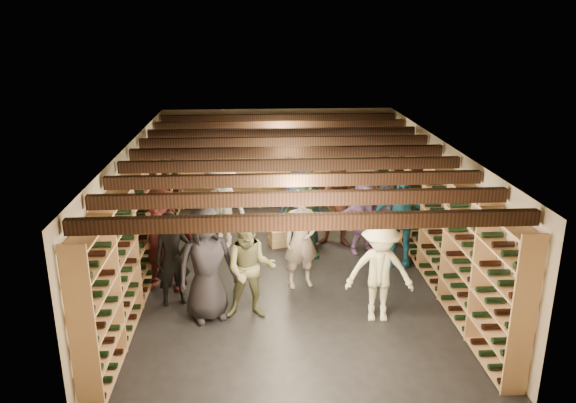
% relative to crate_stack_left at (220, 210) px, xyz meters
% --- Properties ---
extents(ground, '(8.00, 8.00, 0.00)m').
position_rel_crate_stack_left_xyz_m(ground, '(1.38, -2.63, -0.34)').
color(ground, black).
rests_on(ground, ground).
extents(walls, '(5.52, 8.02, 2.40)m').
position_rel_crate_stack_left_xyz_m(walls, '(1.38, -2.63, 0.86)').
color(walls, '#B5A98D').
rests_on(walls, ground).
extents(ceiling, '(5.50, 8.00, 0.01)m').
position_rel_crate_stack_left_xyz_m(ceiling, '(1.38, -2.63, 2.06)').
color(ceiling, beige).
rests_on(ceiling, walls).
extents(ceiling_joists, '(5.40, 7.12, 0.18)m').
position_rel_crate_stack_left_xyz_m(ceiling_joists, '(1.38, -2.63, 1.92)').
color(ceiling_joists, black).
rests_on(ceiling_joists, ground).
extents(wine_rack_left, '(0.32, 7.50, 2.15)m').
position_rel_crate_stack_left_xyz_m(wine_rack_left, '(-1.19, -2.63, 0.74)').
color(wine_rack_left, '#A67F51').
rests_on(wine_rack_left, ground).
extents(wine_rack_right, '(0.32, 7.50, 2.15)m').
position_rel_crate_stack_left_xyz_m(wine_rack_right, '(3.95, -2.63, 0.74)').
color(wine_rack_right, '#A67F51').
rests_on(wine_rack_right, ground).
extents(wine_rack_back, '(4.70, 0.30, 2.15)m').
position_rel_crate_stack_left_xyz_m(wine_rack_back, '(1.38, 1.20, 0.73)').
color(wine_rack_back, '#A67F51').
rests_on(wine_rack_back, ground).
extents(crate_stack_left, '(0.56, 0.43, 0.68)m').
position_rel_crate_stack_left_xyz_m(crate_stack_left, '(0.00, 0.00, 0.00)').
color(crate_stack_left, tan).
rests_on(crate_stack_left, ground).
extents(crate_stack_right, '(0.56, 0.44, 0.34)m').
position_rel_crate_stack_left_xyz_m(crate_stack_right, '(1.33, -1.33, -0.17)').
color(crate_stack_right, tan).
rests_on(crate_stack_right, ground).
extents(crate_loose, '(0.59, 0.50, 0.17)m').
position_rel_crate_stack_left_xyz_m(crate_loose, '(3.09, -0.55, -0.25)').
color(crate_loose, tan).
rests_on(crate_loose, ground).
extents(person_0, '(1.04, 0.86, 1.82)m').
position_rel_crate_stack_left_xyz_m(person_0, '(0.04, -4.22, 0.57)').
color(person_0, black).
rests_on(person_0, ground).
extents(person_1, '(0.65, 0.51, 1.56)m').
position_rel_crate_stack_left_xyz_m(person_1, '(-0.55, -3.72, 0.44)').
color(person_1, black).
rests_on(person_1, ground).
extents(person_2, '(0.80, 0.63, 1.63)m').
position_rel_crate_stack_left_xyz_m(person_2, '(0.70, -4.25, 0.47)').
color(person_2, brown).
rests_on(person_2, ground).
extents(person_3, '(1.09, 0.70, 1.61)m').
position_rel_crate_stack_left_xyz_m(person_3, '(2.67, -4.44, 0.46)').
color(person_3, beige).
rests_on(person_3, ground).
extents(person_4, '(1.14, 0.67, 1.81)m').
position_rel_crate_stack_left_xyz_m(person_4, '(3.50, -2.39, 0.57)').
color(person_4, '#1A5D79').
rests_on(person_4, ground).
extents(person_5, '(1.74, 0.77, 1.81)m').
position_rel_crate_stack_left_xyz_m(person_5, '(-0.80, -3.16, 0.56)').
color(person_5, maroon).
rests_on(person_5, ground).
extents(person_6, '(1.08, 0.92, 1.87)m').
position_rel_crate_stack_left_xyz_m(person_6, '(1.74, -1.43, 0.60)').
color(person_6, '#1D2D49').
rests_on(person_6, ground).
extents(person_7, '(0.71, 0.56, 1.73)m').
position_rel_crate_stack_left_xyz_m(person_7, '(1.57, -3.22, 0.52)').
color(person_7, gray).
rests_on(person_7, ground).
extents(person_8, '(0.98, 0.85, 1.72)m').
position_rel_crate_stack_left_xyz_m(person_8, '(2.49, -1.43, 0.52)').
color(person_8, '#402015').
rests_on(person_8, ground).
extents(person_9, '(1.31, 1.06, 1.77)m').
position_rel_crate_stack_left_xyz_m(person_9, '(0.11, -1.33, 0.54)').
color(person_9, '#B0AFA2').
rests_on(person_9, ground).
extents(person_10, '(1.10, 0.71, 1.74)m').
position_rel_crate_stack_left_xyz_m(person_10, '(1.78, -1.97, 0.53)').
color(person_10, '#24472D').
rests_on(person_10, ground).
extents(person_11, '(1.43, 0.97, 1.48)m').
position_rel_crate_stack_left_xyz_m(person_11, '(2.93, -1.76, 0.40)').
color(person_11, '#815E98').
rests_on(person_11, ground).
extents(person_12, '(0.86, 0.72, 1.49)m').
position_rel_crate_stack_left_xyz_m(person_12, '(3.41, -1.49, 0.40)').
color(person_12, '#36363B').
rests_on(person_12, ground).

